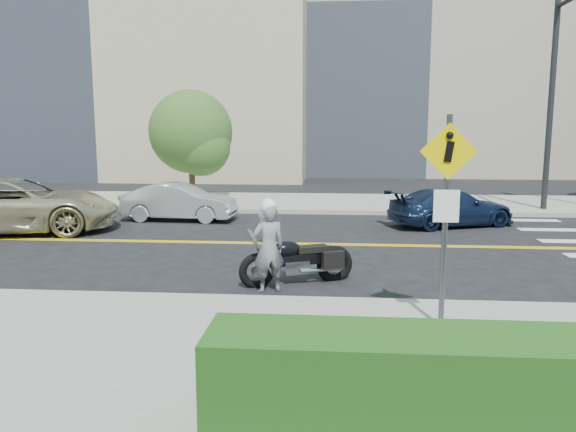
{
  "coord_description": "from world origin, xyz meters",
  "views": [
    {
      "loc": [
        2.65,
        -14.15,
        2.97
      ],
      "look_at": [
        1.73,
        -2.98,
        1.2
      ],
      "focal_mm": 35.0,
      "sensor_mm": 36.0,
      "label": 1
    }
  ],
  "objects_px": {
    "pedestrian_sign": "(446,202)",
    "parked_car_silver": "(179,202)",
    "motorcyclist": "(269,246)",
    "parked_car_blue": "(451,207)",
    "suv": "(15,205)",
    "motorcycle": "(298,249)"
  },
  "relations": [
    {
      "from": "motorcyclist",
      "to": "parked_car_blue",
      "type": "relative_size",
      "value": 0.44
    },
    {
      "from": "motorcycle",
      "to": "parked_car_blue",
      "type": "height_order",
      "value": "motorcycle"
    },
    {
      "from": "pedestrian_sign",
      "to": "parked_car_silver",
      "type": "bearing_deg",
      "value": 123.83
    },
    {
      "from": "pedestrian_sign",
      "to": "parked_car_silver",
      "type": "height_order",
      "value": "pedestrian_sign"
    },
    {
      "from": "pedestrian_sign",
      "to": "suv",
      "type": "distance_m",
      "value": 12.91
    },
    {
      "from": "motorcycle",
      "to": "parked_car_blue",
      "type": "xyz_separation_m",
      "value": [
        4.24,
        6.74,
        -0.11
      ]
    },
    {
      "from": "pedestrian_sign",
      "to": "motorcyclist",
      "type": "distance_m",
      "value": 3.56
    },
    {
      "from": "pedestrian_sign",
      "to": "suv",
      "type": "relative_size",
      "value": 0.53
    },
    {
      "from": "motorcyclist",
      "to": "suv",
      "type": "distance_m",
      "value": 9.48
    },
    {
      "from": "pedestrian_sign",
      "to": "parked_car_blue",
      "type": "bearing_deg",
      "value": 77.86
    },
    {
      "from": "pedestrian_sign",
      "to": "motorcyclist",
      "type": "bearing_deg",
      "value": 143.28
    },
    {
      "from": "pedestrian_sign",
      "to": "parked_car_silver",
      "type": "distance_m",
      "value": 11.77
    },
    {
      "from": "suv",
      "to": "parked_car_blue",
      "type": "bearing_deg",
      "value": -96.1
    },
    {
      "from": "suv",
      "to": "parked_car_silver",
      "type": "bearing_deg",
      "value": -74.76
    },
    {
      "from": "pedestrian_sign",
      "to": "motorcycle",
      "type": "height_order",
      "value": "pedestrian_sign"
    },
    {
      "from": "parked_car_silver",
      "to": "motorcycle",
      "type": "bearing_deg",
      "value": -145.78
    },
    {
      "from": "motorcyclist",
      "to": "parked_car_silver",
      "type": "distance_m",
      "value": 8.58
    },
    {
      "from": "suv",
      "to": "motorcycle",
      "type": "bearing_deg",
      "value": -134.52
    },
    {
      "from": "suv",
      "to": "pedestrian_sign",
      "type": "bearing_deg",
      "value": -140.05
    },
    {
      "from": "parked_car_silver",
      "to": "parked_car_blue",
      "type": "height_order",
      "value": "parked_car_silver"
    },
    {
      "from": "suv",
      "to": "parked_car_silver",
      "type": "height_order",
      "value": "suv"
    },
    {
      "from": "motorcyclist",
      "to": "parked_car_blue",
      "type": "distance_m",
      "value": 8.75
    }
  ]
}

